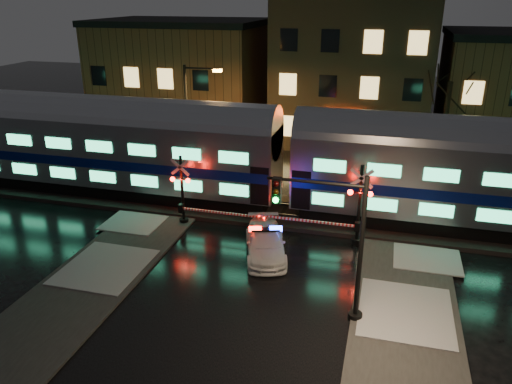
% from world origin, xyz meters
% --- Properties ---
extents(ground, '(120.00, 120.00, 0.00)m').
position_xyz_m(ground, '(0.00, 0.00, 0.00)').
color(ground, black).
rests_on(ground, ground).
extents(ballast, '(90.00, 4.20, 0.24)m').
position_xyz_m(ballast, '(0.00, 5.00, 0.12)').
color(ballast, black).
rests_on(ballast, ground).
extents(sidewalk_left, '(4.00, 20.00, 0.12)m').
position_xyz_m(sidewalk_left, '(-6.50, -6.00, 0.06)').
color(sidewalk_left, '#2D2D2D').
rests_on(sidewalk_left, ground).
extents(sidewalk_right, '(4.00, 20.00, 0.12)m').
position_xyz_m(sidewalk_right, '(6.50, -6.00, 0.06)').
color(sidewalk_right, '#2D2D2D').
rests_on(sidewalk_right, ground).
extents(building_left, '(14.00, 10.00, 9.00)m').
position_xyz_m(building_left, '(-13.00, 22.00, 4.50)').
color(building_left, '#50331F').
rests_on(building_left, ground).
extents(building_mid, '(12.00, 11.00, 11.50)m').
position_xyz_m(building_mid, '(2.00, 22.50, 5.75)').
color(building_mid, brown).
rests_on(building_mid, ground).
extents(train, '(51.00, 3.12, 5.92)m').
position_xyz_m(train, '(0.06, 5.00, 3.38)').
color(train, black).
rests_on(train, ballast).
extents(police_car, '(3.03, 4.75, 1.44)m').
position_xyz_m(police_car, '(0.13, 0.18, 0.65)').
color(police_car, white).
rests_on(police_car, ground).
extents(crossing_signal_right, '(5.82, 0.66, 4.12)m').
position_xyz_m(crossing_signal_right, '(3.85, 2.31, 1.71)').
color(crossing_signal_right, black).
rests_on(crossing_signal_right, ground).
extents(crossing_signal_left, '(5.38, 0.64, 3.81)m').
position_xyz_m(crossing_signal_left, '(-4.59, 2.30, 1.57)').
color(crossing_signal_left, black).
rests_on(crossing_signal_left, ground).
extents(traffic_light, '(3.75, 0.69, 5.79)m').
position_xyz_m(traffic_light, '(3.74, -3.88, 3.08)').
color(traffic_light, black).
rests_on(traffic_light, ground).
extents(streetlight, '(2.50, 0.26, 7.47)m').
position_xyz_m(streetlight, '(-7.04, 9.00, 4.31)').
color(streetlight, black).
rests_on(streetlight, ground).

